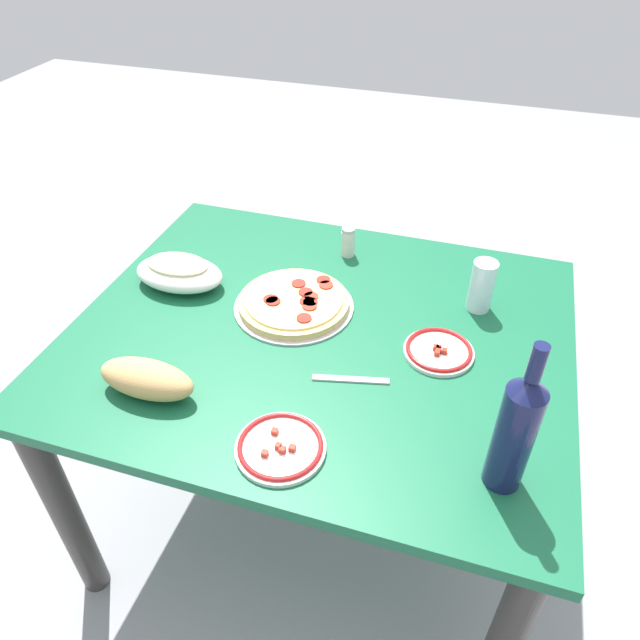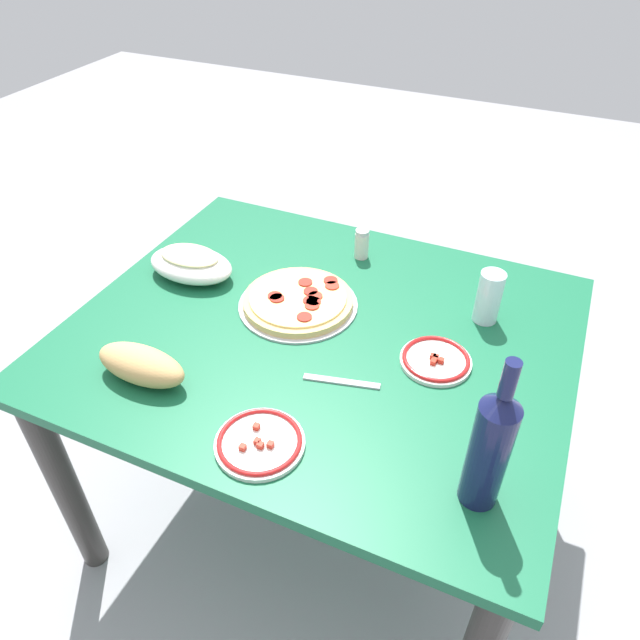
{
  "view_description": "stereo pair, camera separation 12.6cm",
  "coord_description": "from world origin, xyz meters",
  "px_view_note": "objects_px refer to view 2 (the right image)",
  "views": [
    {
      "loc": [
        0.33,
        -1.05,
        1.65
      ],
      "look_at": [
        0.0,
        0.0,
        0.76
      ],
      "focal_mm": 33.09,
      "sensor_mm": 36.0,
      "label": 1
    },
    {
      "loc": [
        0.45,
        -1.0,
        1.65
      ],
      "look_at": [
        0.0,
        0.0,
        0.76
      ],
      "focal_mm": 33.09,
      "sensor_mm": 36.0,
      "label": 2
    }
  ],
  "objects_px": {
    "wine_bottle": "(490,447)",
    "bread_loaf": "(141,365)",
    "pepperoni_pizza": "(298,301)",
    "baked_pasta_dish": "(191,263)",
    "side_plate_far": "(260,442)",
    "water_glass": "(489,297)",
    "spice_shaker": "(362,244)",
    "dining_table": "(320,365)",
    "side_plate_near": "(435,361)"
  },
  "relations": [
    {
      "from": "wine_bottle",
      "to": "bread_loaf",
      "type": "relative_size",
      "value": 1.53
    },
    {
      "from": "pepperoni_pizza",
      "to": "baked_pasta_dish",
      "type": "height_order",
      "value": "baked_pasta_dish"
    },
    {
      "from": "bread_loaf",
      "to": "pepperoni_pizza",
      "type": "bearing_deg",
      "value": 62.51
    },
    {
      "from": "side_plate_far",
      "to": "bread_loaf",
      "type": "relative_size",
      "value": 0.83
    },
    {
      "from": "water_glass",
      "to": "spice_shaker",
      "type": "bearing_deg",
      "value": 159.74
    },
    {
      "from": "baked_pasta_dish",
      "to": "bread_loaf",
      "type": "height_order",
      "value": "bread_loaf"
    },
    {
      "from": "dining_table",
      "to": "side_plate_near",
      "type": "xyz_separation_m",
      "value": [
        0.29,
        -0.0,
        0.13
      ]
    },
    {
      "from": "baked_pasta_dish",
      "to": "wine_bottle",
      "type": "bearing_deg",
      "value": -23.84
    },
    {
      "from": "water_glass",
      "to": "bread_loaf",
      "type": "bearing_deg",
      "value": -141.22
    },
    {
      "from": "side_plate_far",
      "to": "spice_shaker",
      "type": "distance_m",
      "value": 0.72
    },
    {
      "from": "pepperoni_pizza",
      "to": "side_plate_near",
      "type": "height_order",
      "value": "pepperoni_pizza"
    },
    {
      "from": "baked_pasta_dish",
      "to": "water_glass",
      "type": "bearing_deg",
      "value": 9.97
    },
    {
      "from": "side_plate_far",
      "to": "bread_loaf",
      "type": "distance_m",
      "value": 0.33
    },
    {
      "from": "dining_table",
      "to": "water_glass",
      "type": "relative_size",
      "value": 8.72
    },
    {
      "from": "dining_table",
      "to": "bread_loaf",
      "type": "bearing_deg",
      "value": -132.51
    },
    {
      "from": "baked_pasta_dish",
      "to": "water_glass",
      "type": "xyz_separation_m",
      "value": [
        0.77,
        0.13,
        0.03
      ]
    },
    {
      "from": "side_plate_far",
      "to": "spice_shaker",
      "type": "relative_size",
      "value": 2.05
    },
    {
      "from": "dining_table",
      "to": "spice_shaker",
      "type": "relative_size",
      "value": 13.63
    },
    {
      "from": "bread_loaf",
      "to": "spice_shaker",
      "type": "xyz_separation_m",
      "value": [
        0.26,
        0.66,
        0.0
      ]
    },
    {
      "from": "wine_bottle",
      "to": "bread_loaf",
      "type": "xyz_separation_m",
      "value": [
        -0.74,
        0.0,
        -0.1
      ]
    },
    {
      "from": "wine_bottle",
      "to": "spice_shaker",
      "type": "distance_m",
      "value": 0.82
    },
    {
      "from": "dining_table",
      "to": "baked_pasta_dish",
      "type": "relative_size",
      "value": 4.94
    },
    {
      "from": "water_glass",
      "to": "bread_loaf",
      "type": "height_order",
      "value": "water_glass"
    },
    {
      "from": "dining_table",
      "to": "baked_pasta_dish",
      "type": "xyz_separation_m",
      "value": [
        -0.41,
        0.07,
        0.16
      ]
    },
    {
      "from": "side_plate_far",
      "to": "bread_loaf",
      "type": "height_order",
      "value": "bread_loaf"
    },
    {
      "from": "spice_shaker",
      "to": "baked_pasta_dish",
      "type": "bearing_deg",
      "value": -144.55
    },
    {
      "from": "wine_bottle",
      "to": "side_plate_near",
      "type": "bearing_deg",
      "value": 117.87
    },
    {
      "from": "wine_bottle",
      "to": "bread_loaf",
      "type": "height_order",
      "value": "wine_bottle"
    },
    {
      "from": "dining_table",
      "to": "spice_shaker",
      "type": "height_order",
      "value": "spice_shaker"
    },
    {
      "from": "baked_pasta_dish",
      "to": "spice_shaker",
      "type": "height_order",
      "value": "spice_shaker"
    },
    {
      "from": "dining_table",
      "to": "baked_pasta_dish",
      "type": "distance_m",
      "value": 0.45
    },
    {
      "from": "baked_pasta_dish",
      "to": "side_plate_near",
      "type": "relative_size",
      "value": 1.48
    },
    {
      "from": "pepperoni_pizza",
      "to": "baked_pasta_dish",
      "type": "xyz_separation_m",
      "value": [
        -0.32,
        0.0,
        0.03
      ]
    },
    {
      "from": "dining_table",
      "to": "water_glass",
      "type": "height_order",
      "value": "water_glass"
    },
    {
      "from": "wine_bottle",
      "to": "water_glass",
      "type": "xyz_separation_m",
      "value": [
        -0.09,
        0.52,
        -0.07
      ]
    },
    {
      "from": "spice_shaker",
      "to": "pepperoni_pizza",
      "type": "bearing_deg",
      "value": -103.01
    },
    {
      "from": "dining_table",
      "to": "wine_bottle",
      "type": "height_order",
      "value": "wine_bottle"
    },
    {
      "from": "pepperoni_pizza",
      "to": "water_glass",
      "type": "height_order",
      "value": "water_glass"
    },
    {
      "from": "side_plate_near",
      "to": "dining_table",
      "type": "bearing_deg",
      "value": 179.04
    },
    {
      "from": "side_plate_near",
      "to": "bread_loaf",
      "type": "relative_size",
      "value": 0.75
    },
    {
      "from": "dining_table",
      "to": "side_plate_near",
      "type": "height_order",
      "value": "side_plate_near"
    },
    {
      "from": "wine_bottle",
      "to": "pepperoni_pizza",
      "type": "bearing_deg",
      "value": 145.05
    },
    {
      "from": "wine_bottle",
      "to": "baked_pasta_dish",
      "type": "bearing_deg",
      "value": 156.16
    },
    {
      "from": "wine_bottle",
      "to": "side_plate_near",
      "type": "distance_m",
      "value": 0.37
    },
    {
      "from": "wine_bottle",
      "to": "spice_shaker",
      "type": "height_order",
      "value": "wine_bottle"
    },
    {
      "from": "pepperoni_pizza",
      "to": "side_plate_near",
      "type": "relative_size",
      "value": 1.87
    },
    {
      "from": "pepperoni_pizza",
      "to": "wine_bottle",
      "type": "height_order",
      "value": "wine_bottle"
    },
    {
      "from": "wine_bottle",
      "to": "spice_shaker",
      "type": "xyz_separation_m",
      "value": [
        -0.48,
        0.66,
        -0.09
      ]
    },
    {
      "from": "wine_bottle",
      "to": "side_plate_near",
      "type": "xyz_separation_m",
      "value": [
        -0.16,
        0.31,
        -0.13
      ]
    },
    {
      "from": "dining_table",
      "to": "side_plate_far",
      "type": "height_order",
      "value": "side_plate_far"
    }
  ]
}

